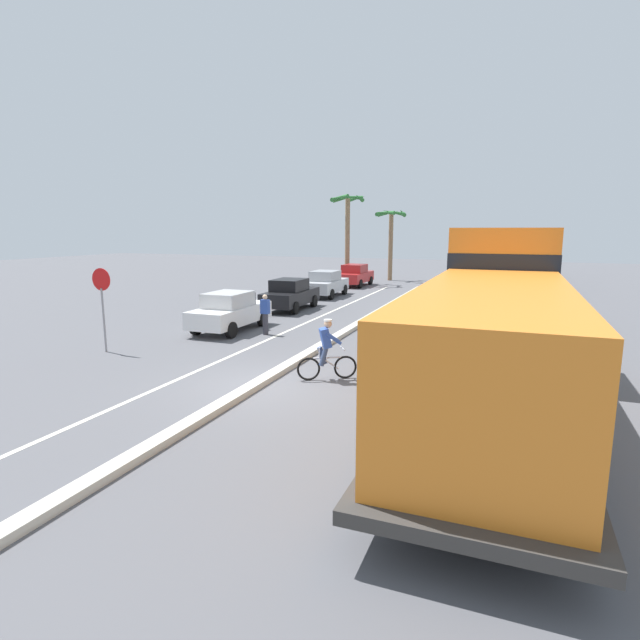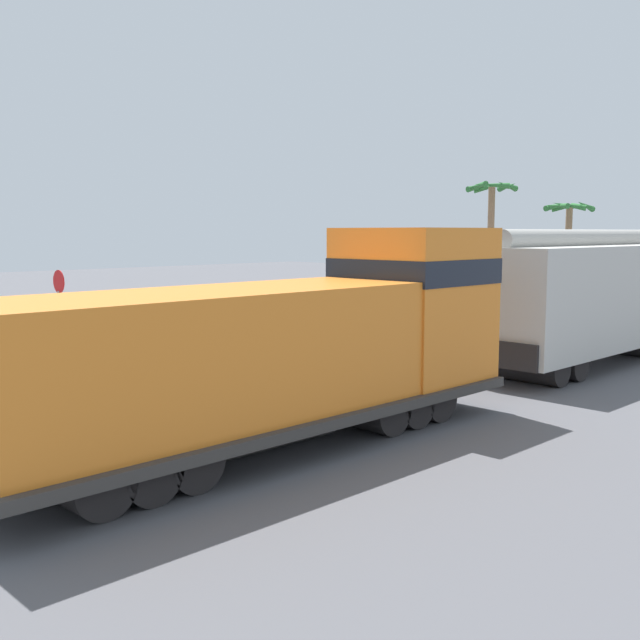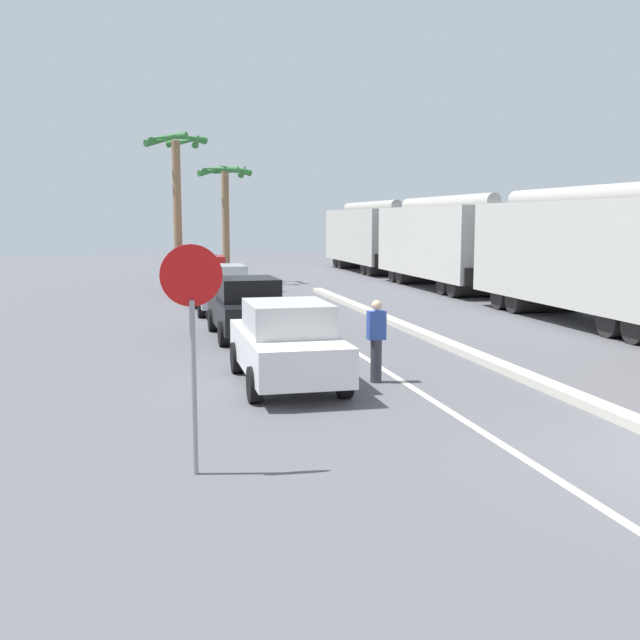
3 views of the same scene
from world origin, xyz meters
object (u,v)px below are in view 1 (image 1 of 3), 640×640
locomotive (495,334)px  palm_tree_near (348,217)px  parked_car_silver (326,284)px  hopper_car_trailing (512,254)px  cyclist (326,351)px  stop_sign (102,294)px  parked_car_red (355,275)px  hopper_car_lead (507,276)px  parked_car_white (230,311)px  parked_car_black (290,294)px  pedestrian_by_cars (265,314)px  hopper_car_middle (510,261)px  palm_tree_far (391,226)px

locomotive → palm_tree_near: size_ratio=1.69×
locomotive → parked_car_silver: 20.43m
locomotive → hopper_car_trailing: bearing=90.0°
cyclist → stop_sign: size_ratio=0.60×
parked_car_silver → parked_car_red: 6.32m
hopper_car_lead → cyclist: hopper_car_lead is taller
parked_car_white → parked_car_red: same height
parked_car_black → pedestrian_by_cars: bearing=-74.4°
parked_car_white → stop_sign: bearing=-113.4°
hopper_car_middle → pedestrian_by_cars: bearing=-116.0°
hopper_car_lead → parked_car_silver: hopper_car_lead is taller
hopper_car_lead → hopper_car_middle: same height
parked_car_white → parked_car_silver: bearing=90.5°
parked_car_black → hopper_car_trailing: bearing=65.9°
locomotive → pedestrian_by_cars: size_ratio=7.17×
hopper_car_trailing → parked_car_black: bearing=-114.1°
parked_car_black → palm_tree_far: bearing=85.9°
hopper_car_trailing → palm_tree_near: 15.97m
hopper_car_lead → parked_car_silver: (-10.69, 5.23, -1.26)m
locomotive → parked_car_white: (-10.59, 5.82, -0.98)m
parked_car_black → cyclist: size_ratio=2.47×
parked_car_red → pedestrian_by_cars: same height
hopper_car_middle → palm_tree_far: (-9.32, 5.14, 2.35)m
parked_car_silver → locomotive: bearing=-58.4°
palm_tree_far → pedestrian_by_cars: size_ratio=3.61×
parked_car_white → parked_car_silver: 11.57m
parked_car_silver → cyclist: cyclist is taller
hopper_car_middle → cyclist: (-4.42, -22.97, -1.26)m
cyclist → palm_tree_far: 28.76m
parked_car_silver → hopper_car_trailing: bearing=59.3°
palm_tree_far → locomotive: bearing=-72.1°
parked_car_black → pedestrian_by_cars: size_ratio=2.61×
stop_sign → parked_car_silver: bearing=83.2°
parked_car_black → parked_car_silver: bearing=91.3°
parked_car_silver → palm_tree_near: size_ratio=0.62×
hopper_car_trailing → pedestrian_by_cars: bearing=-106.6°
cyclist → pedestrian_by_cars: (-4.43, 4.84, 0.03)m
parked_car_red → palm_tree_near: (-1.06, 1.32, 4.29)m
hopper_car_middle → palm_tree_far: 10.90m
parked_car_red → pedestrian_by_cars: size_ratio=2.61×
hopper_car_lead → hopper_car_trailing: size_ratio=1.00×
pedestrian_by_cars → parked_car_red: bearing=96.0°
parked_car_silver → cyclist: 17.74m
palm_tree_near → hopper_car_lead: bearing=-47.5°
parked_car_red → hopper_car_middle: bearing=0.3°
hopper_car_trailing → pedestrian_by_cars: hopper_car_trailing is taller
stop_sign → pedestrian_by_cars: bearing=50.2°
hopper_car_lead → palm_tree_near: palm_tree_near is taller
parked_car_red → palm_tree_far: 6.48m
locomotive → hopper_car_middle: locomotive is taller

